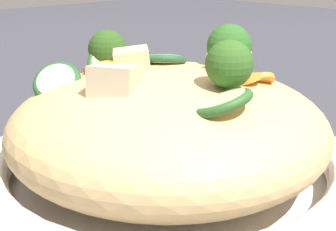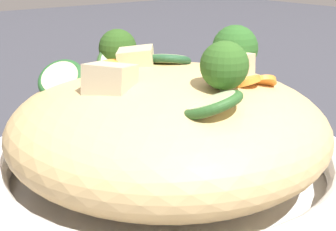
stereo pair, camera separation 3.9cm
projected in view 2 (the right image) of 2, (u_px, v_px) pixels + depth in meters
name	position (u px, v px, depth m)	size (l,w,h in m)	color
ground_plane	(168.00, 194.00, 0.42)	(3.00, 3.00, 0.00)	#37373F
serving_bowl	(168.00, 170.00, 0.41)	(0.32, 0.32, 0.05)	white
noodle_heap	(168.00, 126.00, 0.40)	(0.27, 0.27, 0.10)	tan
broccoli_florets	(188.00, 54.00, 0.41)	(0.11, 0.21, 0.06)	#98B068
carrot_coins	(160.00, 75.00, 0.39)	(0.12, 0.15, 0.03)	orange
zucchini_slices	(137.00, 76.00, 0.40)	(0.14, 0.22, 0.04)	beige
chicken_chunks	(155.00, 70.00, 0.38)	(0.14, 0.10, 0.03)	#CABC8B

